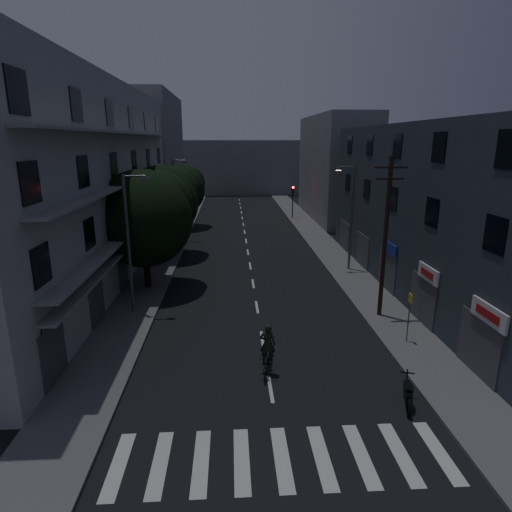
{
  "coord_description": "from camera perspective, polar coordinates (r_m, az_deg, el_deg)",
  "views": [
    {
      "loc": [
        -1.53,
        -13.54,
        9.92
      ],
      "look_at": [
        0.0,
        12.0,
        3.0
      ],
      "focal_mm": 30.0,
      "sensor_mm": 36.0,
      "label": 1
    }
  ],
  "objects": [
    {
      "name": "tree_mid",
      "position": [
        37.83,
        -12.42,
        7.35
      ],
      "size": [
        6.34,
        6.34,
        7.8
      ],
      "color": "black",
      "rests_on": "sidewalk_left"
    },
    {
      "name": "bus_stop_sign",
      "position": [
        22.58,
        19.78,
        -6.64
      ],
      "size": [
        0.06,
        0.35,
        2.52
      ],
      "color": "#595B60",
      "rests_on": "sidewalk_right"
    },
    {
      "name": "lane_markings",
      "position": [
        45.9,
        -1.44,
        2.65
      ],
      "size": [
        0.15,
        60.5,
        0.01
      ],
      "color": "beige",
      "rests_on": "ground"
    },
    {
      "name": "building_far_left",
      "position": [
        62.46,
        -13.43,
        12.97
      ],
      "size": [
        6.0,
        20.0,
        16.0
      ],
      "primitive_type": "cube",
      "color": "slate",
      "rests_on": "ground"
    },
    {
      "name": "traffic_signal_far_right",
      "position": [
        56.0,
        4.94,
        8.08
      ],
      "size": [
        0.28,
        0.37,
        4.1
      ],
      "color": "black",
      "rests_on": "sidewalk_right"
    },
    {
      "name": "street_lamp_left_near",
      "position": [
        25.29,
        -16.45,
        2.36
      ],
      "size": [
        1.51,
        0.25,
        8.0
      ],
      "color": "#595C61",
      "rests_on": "sidewalk_left"
    },
    {
      "name": "utility_pole",
      "position": [
        24.71,
        16.88,
        2.67
      ],
      "size": [
        1.8,
        0.24,
        9.0
      ],
      "color": "black",
      "rests_on": "sidewalk_right"
    },
    {
      "name": "tree_far",
      "position": [
        50.77,
        -10.06,
        8.95
      ],
      "size": [
        5.81,
        5.81,
        7.19
      ],
      "color": "black",
      "rests_on": "sidewalk_left"
    },
    {
      "name": "traffic_signal_far_left",
      "position": [
        55.27,
        -8.88,
        7.87
      ],
      "size": [
        0.28,
        0.37,
        4.1
      ],
      "color": "black",
      "rests_on": "sidewalk_left"
    },
    {
      "name": "ground",
      "position": [
        39.83,
        -1.12,
        0.71
      ],
      "size": [
        160.0,
        160.0,
        0.0
      ],
      "primitive_type": "plane",
      "color": "black",
      "rests_on": "ground"
    },
    {
      "name": "tree_near",
      "position": [
        29.43,
        -14.65,
        5.36
      ],
      "size": [
        6.51,
        6.51,
        8.02
      ],
      "color": "black",
      "rests_on": "sidewalk_left"
    },
    {
      "name": "motorcycle",
      "position": [
        18.23,
        19.57,
        -17.01
      ],
      "size": [
        0.79,
        1.86,
        1.23
      ],
      "rotation": [
        0.0,
        0.0,
        -0.3
      ],
      "color": "black",
      "rests_on": "ground"
    },
    {
      "name": "building_left",
      "position": [
        33.36,
        -21.95,
        9.02
      ],
      "size": [
        7.0,
        36.0,
        14.0
      ],
      "color": "#A0A09B",
      "rests_on": "ground"
    },
    {
      "name": "street_lamp_left_far",
      "position": [
        43.99,
        -10.66,
        7.93
      ],
      "size": [
        1.51,
        0.25,
        8.0
      ],
      "color": "#5A5E62",
      "rests_on": "sidewalk_left"
    },
    {
      "name": "cyclist",
      "position": [
        19.15,
        1.54,
        -13.33
      ],
      "size": [
        1.02,
        1.96,
        2.37
      ],
      "rotation": [
        0.0,
        0.0,
        -0.21
      ],
      "color": "black",
      "rests_on": "ground"
    },
    {
      "name": "building_right",
      "position": [
        31.0,
        22.6,
        5.77
      ],
      "size": [
        6.19,
        28.0,
        11.0
      ],
      "color": "#2E343E",
      "rests_on": "ground"
    },
    {
      "name": "building_far_right",
      "position": [
        57.27,
        10.45,
        11.47
      ],
      "size": [
        6.0,
        20.0,
        13.0
      ],
      "primitive_type": "cube",
      "color": "slate",
      "rests_on": "ground"
    },
    {
      "name": "crosswalk",
      "position": [
        15.29,
        3.48,
        -25.31
      ],
      "size": [
        10.9,
        3.0,
        0.01
      ],
      "color": "beige",
      "rests_on": "ground"
    },
    {
      "name": "sidewalk_right",
      "position": [
        40.79,
        9.47,
        0.96
      ],
      "size": [
        3.0,
        90.0,
        0.15
      ],
      "primitive_type": "cube",
      "color": "#565659",
      "rests_on": "ground"
    },
    {
      "name": "street_lamp_right",
      "position": [
        33.54,
        12.46,
        5.65
      ],
      "size": [
        1.51,
        0.25,
        8.0
      ],
      "color": "slate",
      "rests_on": "sidewalk_right"
    },
    {
      "name": "building_far_end",
      "position": [
        83.7,
        -2.43,
        11.75
      ],
      "size": [
        24.0,
        8.0,
        10.0
      ],
      "primitive_type": "cube",
      "color": "slate",
      "rests_on": "ground"
    },
    {
      "name": "sidewalk_left",
      "position": [
        40.23,
        -11.86,
        0.64
      ],
      "size": [
        3.0,
        90.0,
        0.15
      ],
      "primitive_type": "cube",
      "color": "#565659",
      "rests_on": "ground"
    }
  ]
}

